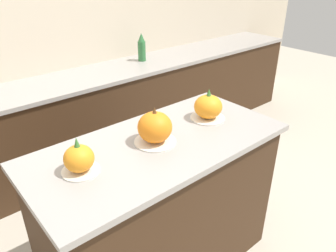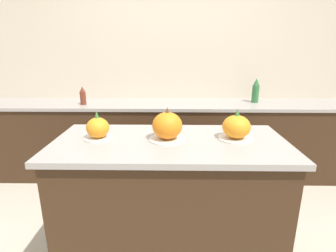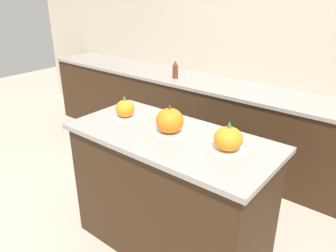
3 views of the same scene
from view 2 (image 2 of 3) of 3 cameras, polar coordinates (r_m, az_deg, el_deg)
name	(u,v)px [view 2 (image 2 of 3)]	position (r m, az deg, el deg)	size (l,w,h in m)	color
wall_back	(171,70)	(3.31, 0.74, 12.16)	(8.00, 0.06, 2.50)	beige
kitchen_island	(170,207)	(1.85, 0.41, -17.14)	(1.46, 0.69, 0.96)	#382314
back_counter	(171,140)	(3.16, 0.66, -2.98)	(6.00, 0.60, 0.90)	#382314
pumpkin_cake_left	(98,128)	(1.71, -15.04, -0.52)	(0.18, 0.18, 0.18)	silver
pumpkin_cake_center	(167,126)	(1.63, -0.17, -0.10)	(0.23, 0.23, 0.21)	silver
pumpkin_cake_right	(236,128)	(1.70, 14.63, -0.33)	(0.22, 0.22, 0.20)	silver
bottle_tall	(256,91)	(3.23, 18.53, 7.27)	(0.08, 0.08, 0.28)	#2D6B38
bottle_short	(83,96)	(3.09, -18.05, 6.26)	(0.06, 0.06, 0.21)	maroon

